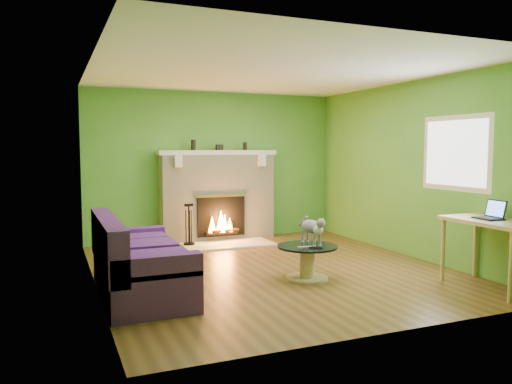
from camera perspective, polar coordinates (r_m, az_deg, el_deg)
floor at (r=6.75m, az=1.85°, el=-8.81°), size 5.00×5.00×0.00m
ceiling at (r=6.63m, az=1.91°, el=13.58°), size 5.00×5.00×0.00m
wall_back at (r=8.90m, az=-4.77°, el=2.98°), size 5.00×0.00×5.00m
wall_front at (r=4.41m, az=15.38°, el=0.78°), size 5.00×0.00×5.00m
wall_left at (r=6.00m, az=-18.12°, el=1.78°), size 0.00×5.00×5.00m
wall_right at (r=7.76m, az=17.21°, el=2.48°), size 0.00×5.00×5.00m
window_frame at (r=7.08m, az=21.85°, el=4.15°), size 0.00×1.20×1.20m
window_pane at (r=7.08m, az=21.81°, el=4.15°), size 0.00×1.06×1.06m
fireplace at (r=8.76m, az=-4.38°, el=-0.51°), size 2.10×0.46×1.58m
hearth at (r=8.38m, az=-3.25°, el=-5.98°), size 1.50×0.75×0.03m
mantel at (r=8.70m, az=-4.37°, el=4.52°), size 2.10×0.28×0.08m
sofa at (r=5.74m, az=-13.57°, el=-7.99°), size 0.89×1.93×0.87m
coffee_table at (r=6.23m, az=5.87°, el=-7.71°), size 0.75×0.75×0.42m
desk at (r=6.31m, az=25.41°, el=-3.75°), size 0.63×1.08×0.80m
cat at (r=6.24m, az=6.33°, el=-4.32°), size 0.23×0.59×0.36m
remote_silver at (r=6.04m, az=5.58°, el=-6.29°), size 0.17×0.06×0.02m
remote_black at (r=6.04m, az=6.86°, el=-6.30°), size 0.16×0.11×0.02m
laptop at (r=6.31m, az=25.03°, el=-1.84°), size 0.28×0.32×0.22m
fire_tools at (r=8.28m, az=-7.67°, el=-3.65°), size 0.18×0.18×0.68m
mantel_vase_left at (r=8.60m, az=-7.18°, el=5.36°), size 0.08×0.08×0.18m
mantel_vase_right at (r=8.90m, az=-1.27°, el=5.25°), size 0.07×0.07×0.14m
mantel_box at (r=8.74m, az=-4.20°, el=5.11°), size 0.12×0.08×0.10m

